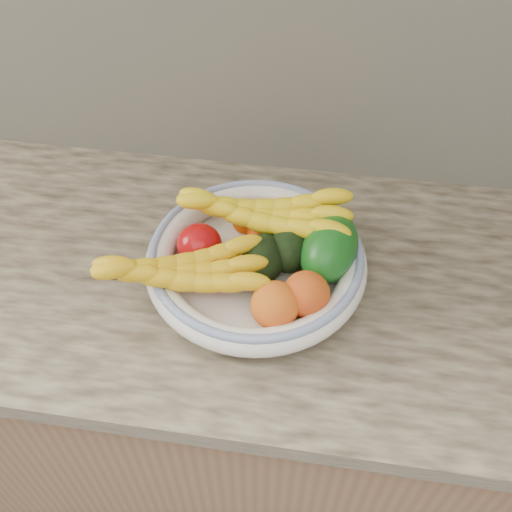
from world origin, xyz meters
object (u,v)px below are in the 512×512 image
object	(u,v)px
green_mango	(329,248)
banana_bunch_front	(182,274)
banana_bunch_back	(264,217)
fruit_bowl	(256,260)

from	to	relation	value
green_mango	banana_bunch_front	bearing A→B (deg)	-145.50
green_mango	banana_bunch_back	xyz separation A→B (m)	(-0.12, 0.05, 0.01)
fruit_bowl	banana_bunch_front	xyz separation A→B (m)	(-0.11, -0.08, 0.03)
banana_bunch_back	banana_bunch_front	world-z (taller)	banana_bunch_back
fruit_bowl	banana_bunch_back	distance (m)	0.08
banana_bunch_front	green_mango	bearing A→B (deg)	6.43
fruit_bowl	banana_bunch_back	size ratio (longest dim) A/B	1.19
green_mango	banana_bunch_front	world-z (taller)	green_mango
fruit_bowl	banana_bunch_back	bearing A→B (deg)	87.31
banana_bunch_back	banana_bunch_front	bearing A→B (deg)	-128.20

